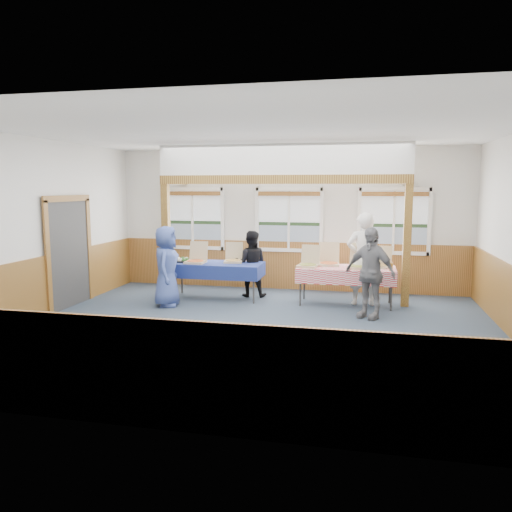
{
  "coord_description": "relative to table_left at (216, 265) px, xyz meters",
  "views": [
    {
      "loc": [
        1.68,
        -7.75,
        2.33
      ],
      "look_at": [
        -0.23,
        1.0,
        1.09
      ],
      "focal_mm": 35.0,
      "sensor_mm": 36.0,
      "label": 1
    }
  ],
  "objects": [
    {
      "name": "window_left",
      "position": [
        -0.94,
        1.26,
        0.98
      ],
      "size": [
        1.56,
        0.1,
        1.46
      ],
      "color": "white",
      "rests_on": "wall_back"
    },
    {
      "name": "wainscot_left",
      "position": [
        -2.62,
        -2.2,
        -0.15
      ],
      "size": [
        0.05,
        6.98,
        1.1
      ],
      "primitive_type": "cube",
      "color": "brown",
      "rests_on": "floor"
    },
    {
      "name": "drink_glass",
      "position": [
        3.55,
        -0.26,
        0.13
      ],
      "size": [
        0.07,
        0.07,
        0.15
      ],
      "primitive_type": "cylinder",
      "color": "#A9701C",
      "rests_on": "table_right"
    },
    {
      "name": "woman_black",
      "position": [
        0.68,
        0.34,
        0.01
      ],
      "size": [
        0.73,
        0.6,
        1.42
      ],
      "primitive_type": "imported",
      "rotation": [
        0.0,
        0.0,
        3.23
      ],
      "color": "black",
      "rests_on": "floor"
    },
    {
      "name": "wall_back",
      "position": [
        1.36,
        1.3,
        0.9
      ],
      "size": [
        8.0,
        0.0,
        8.0
      ],
      "primitive_type": "plane",
      "rotation": [
        1.57,
        0.0,
        0.0
      ],
      "color": "silver",
      "rests_on": "floor"
    },
    {
      "name": "window_mid",
      "position": [
        1.36,
        1.26,
        0.98
      ],
      "size": [
        1.56,
        0.1,
        1.46
      ],
      "color": "white",
      "rests_on": "wall_back"
    },
    {
      "name": "floor",
      "position": [
        1.36,
        -2.2,
        -0.7
      ],
      "size": [
        8.0,
        8.0,
        0.0
      ],
      "primitive_type": "plane",
      "color": "#2B3746",
      "rests_on": "ground"
    },
    {
      "name": "post_left",
      "position": [
        -1.14,
        0.1,
        0.5
      ],
      "size": [
        0.15,
        0.15,
        2.4
      ],
      "primitive_type": "cube",
      "color": "#5B3514",
      "rests_on": "floor"
    },
    {
      "name": "window_right",
      "position": [
        3.66,
        1.26,
        0.98
      ],
      "size": [
        1.56,
        0.1,
        1.46
      ],
      "color": "white",
      "rests_on": "wall_back"
    },
    {
      "name": "person_grey",
      "position": [
        3.16,
        -0.97,
        0.12
      ],
      "size": [
        1.03,
        0.83,
        1.64
      ],
      "primitive_type": "imported",
      "rotation": [
        0.0,
        0.0,
        -0.53
      ],
      "color": "slate",
      "rests_on": "floor"
    },
    {
      "name": "man_blue",
      "position": [
        -0.75,
        -0.87,
        0.09
      ],
      "size": [
        0.63,
        0.85,
        1.59
      ],
      "primitive_type": "imported",
      "rotation": [
        0.0,
        0.0,
        1.75
      ],
      "color": "#3C5096",
      "rests_on": "floor"
    },
    {
      "name": "cased_opening",
      "position": [
        -2.6,
        -1.3,
        0.35
      ],
      "size": [
        0.06,
        1.3,
        2.1
      ],
      "primitive_type": "cube",
      "color": "#323232",
      "rests_on": "wall_left"
    },
    {
      "name": "pizza_box_a",
      "position": [
        -0.4,
        -0.11,
        0.12
      ],
      "size": [
        0.4,
        0.49,
        0.43
      ],
      "rotation": [
        0.0,
        0.0,
        0.01
      ],
      "color": "tan",
      "rests_on": "table_left"
    },
    {
      "name": "wall_front",
      "position": [
        1.36,
        -5.7,
        0.9
      ],
      "size": [
        8.0,
        0.0,
        8.0
      ],
      "primitive_type": "plane",
      "rotation": [
        -1.57,
        0.0,
        0.0
      ],
      "color": "silver",
      "rests_on": "floor"
    },
    {
      "name": "wall_left",
      "position": [
        -2.64,
        -2.2,
        0.9
      ],
      "size": [
        0.0,
        8.0,
        8.0
      ],
      "primitive_type": "plane",
      "rotation": [
        1.57,
        0.0,
        1.57
      ],
      "color": "silver",
      "rests_on": "floor"
    },
    {
      "name": "pizza_box_e",
      "position": [
        2.96,
        -0.09,
        0.12
      ],
      "size": [
        0.47,
        0.55,
        0.46
      ],
      "rotation": [
        0.0,
        0.0,
        -0.09
      ],
      "color": "tan",
      "rests_on": "table_right"
    },
    {
      "name": "ceiling",
      "position": [
        1.36,
        -2.2,
        2.5
      ],
      "size": [
        8.0,
        8.0,
        0.0
      ],
      "primitive_type": "plane",
      "rotation": [
        3.14,
        0.0,
        0.0
      ],
      "color": "white",
      "rests_on": "wall_back"
    },
    {
      "name": "woman_white",
      "position": [
        3.04,
        0.06,
        0.22
      ],
      "size": [
        0.73,
        0.54,
        1.85
      ],
      "primitive_type": "imported",
      "rotation": [
        0.0,
        0.0,
        3.3
      ],
      "color": "white",
      "rests_on": "floor"
    },
    {
      "name": "pizza_box_b",
      "position": [
        0.34,
        0.16,
        0.12
      ],
      "size": [
        0.44,
        0.51,
        0.41
      ],
      "rotation": [
        0.0,
        0.0,
        0.16
      ],
      "color": "tan",
      "rests_on": "table_left"
    },
    {
      "name": "veggie_tray",
      "position": [
        -0.75,
        0.0,
        0.09
      ],
      "size": [
        0.4,
        0.4,
        0.09
      ],
      "color": "black",
      "rests_on": "table_left"
    },
    {
      "name": "table_left",
      "position": [
        0.0,
        0.0,
        0.0
      ],
      "size": [
        2.11,
        1.32,
        0.76
      ],
      "rotation": [
        0.0,
        0.0,
        0.24
      ],
      "color": "#323232",
      "rests_on": "floor"
    },
    {
      "name": "wainscot_front",
      "position": [
        1.36,
        -5.67,
        -0.15
      ],
      "size": [
        7.98,
        0.05,
        1.1
      ],
      "primitive_type": "cube",
      "color": "brown",
      "rests_on": "floor"
    },
    {
      "name": "pizza_box_c",
      "position": [
        1.96,
        -0.11,
        0.12
      ],
      "size": [
        0.45,
        0.52,
        0.42
      ],
      "rotation": [
        0.0,
        0.0,
        -0.15
      ],
      "color": "tan",
      "rests_on": "table_right"
    },
    {
      "name": "pizza_box_f",
      "position": [
        3.37,
        0.13,
        0.12
      ],
      "size": [
        0.48,
        0.54,
        0.41
      ],
      "rotation": [
        0.0,
        0.0,
        -0.25
      ],
      "color": "tan",
      "rests_on": "table_right"
    },
    {
      "name": "wainscot_back",
      "position": [
        1.36,
        1.28,
        -0.15
      ],
      "size": [
        7.98,
        0.05,
        1.1
      ],
      "primitive_type": "cube",
      "color": "brown",
      "rests_on": "floor"
    },
    {
      "name": "post_right",
      "position": [
        3.86,
        0.1,
        0.5
      ],
      "size": [
        0.15,
        0.15,
        2.4
      ],
      "primitive_type": "cube",
      "color": "#5B3514",
      "rests_on": "floor"
    },
    {
      "name": "table_right",
      "position": [
        2.7,
        -0.01,
        -0.0
      ],
      "size": [
        2.09,
        1.49,
        0.76
      ],
      "rotation": [
        0.0,
        0.0,
        0.35
      ],
      "color": "#323232",
      "rests_on": "floor"
    },
    {
      "name": "cross_beam",
      "position": [
        1.36,
        0.1,
        1.79
      ],
      "size": [
        5.15,
        0.18,
        0.18
      ],
      "primitive_type": "cube",
      "color": "#5B3514",
      "rests_on": "post_left"
    },
    {
      "name": "pizza_box_d",
      "position": [
        2.35,
        0.18,
        0.12
      ],
      "size": [
        0.43,
        0.52,
        0.45
      ],
      "rotation": [
        0.0,
        0.0,
        0.06
      ],
      "color": "tan",
      "rests_on": "table_right"
    }
  ]
}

